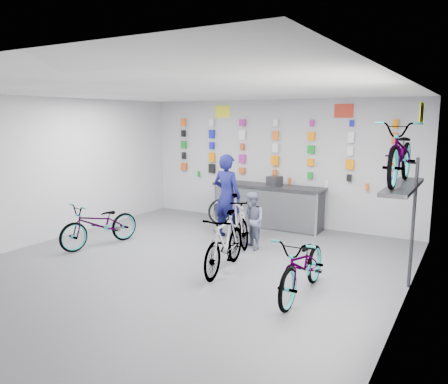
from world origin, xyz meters
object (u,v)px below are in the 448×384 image
Objects in this scene: bike_left at (100,224)px; clerk at (227,196)px; customer at (252,221)px; bike_service at (238,220)px; bike_right at (303,265)px; bike_center at (225,243)px; counter at (267,206)px.

clerk is at bearing 57.81° from bike_left.
clerk is 1.59× the size of customer.
bike_right is at bearing -83.51° from bike_service.
clerk is (1.88, 1.88, 0.45)m from bike_left.
clerk is at bearing 110.65° from bike_center.
customer is at bearing 133.26° from bike_right.
customer reaches higher than counter.
bike_left is (-2.24, -3.19, -0.03)m from counter.
bike_left is 2.69m from clerk.
bike_left is at bearing 171.71° from bike_center.
counter is 1.61× the size of bike_center.
bike_center is at bearing -48.65° from customer.
counter is at bearing 120.23° from bike_right.
clerk is (-2.55, 2.21, 0.44)m from bike_right.
bike_service is (-0.60, 1.57, -0.00)m from bike_center.
bike_left is at bearing 174.14° from bike_right.
bike_service is at bearing 149.27° from clerk.
bike_service is 1.46× the size of customer.
bike_right is 0.98× the size of clerk.
bike_left is 0.96× the size of clerk.
customer is (0.42, -0.20, 0.07)m from bike_service.
bike_service is at bearing 102.65° from bike_center.
clerk is at bearing -176.71° from customer.
bike_service is at bearing -171.42° from customer.
bike_service is 0.92× the size of clerk.
bike_center is 0.92× the size of clerk.
customer is at bearing -67.04° from bike_service.
counter is at bearing 67.81° from bike_left.
counter is 1.51× the size of bike_right.
bike_right is at bearing 8.57° from bike_left.
clerk is 1.06m from customer.
clerk reaches higher than bike_left.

